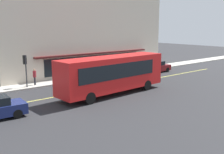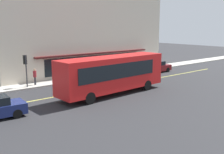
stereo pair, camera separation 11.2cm
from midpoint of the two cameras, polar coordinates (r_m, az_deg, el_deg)
The scene contains 9 objects.
ground at distance 27.77m, azimuth 0.13°, elevation -1.99°, with size 120.00×120.00×0.00m, color #28282B.
sidewalk at distance 32.02m, azimuth -6.04°, elevation -0.18°, with size 80.00×2.44×0.15m, color #B2ADA3.
lane_centre_stripe at distance 27.77m, azimuth 0.13°, elevation -1.98°, with size 36.00×0.16×0.01m, color #D8D14C.
storefront_building at distance 37.44m, azimuth -7.53°, elevation 11.32°, with size 23.95×9.11×13.06m.
bus at distance 24.19m, azimuth 0.09°, elevation 0.87°, with size 11.24×3.07×3.50m.
traffic_light at distance 27.85m, azimuth -18.31°, elevation 2.79°, with size 0.30×0.52×3.20m.
car_maroon at distance 36.40m, azimuth 9.23°, elevation 2.15°, with size 4.36×1.99×1.52m.
car_silver at distance 31.69m, azimuth 0.65°, elevation 1.00°, with size 4.37×2.01×1.52m.
pedestrian_at_corner at distance 28.66m, azimuth -16.43°, elevation 0.36°, with size 0.34×0.34×1.71m.
Camera 1 is at (-17.27, -20.84, 6.22)m, focal length 42.50 mm.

